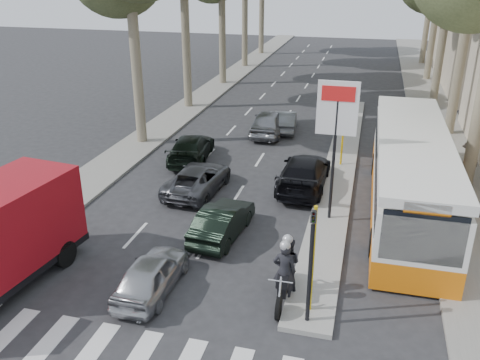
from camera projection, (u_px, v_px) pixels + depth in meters
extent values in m
plane|color=#28282B|center=(213.00, 279.00, 16.49)|extent=(120.00, 120.00, 0.00)
cube|color=gray|center=(430.00, 104.00, 36.72)|extent=(3.20, 70.00, 0.12)
cube|color=gray|center=(222.00, 83.00, 43.24)|extent=(2.40, 64.00, 0.12)
cube|color=gray|center=(340.00, 166.00, 25.50)|extent=(1.50, 26.00, 0.16)
cylinder|color=yellow|center=(312.00, 262.00, 14.16)|extent=(0.10, 0.10, 3.50)
cylinder|color=yellow|center=(332.00, 181.00, 19.50)|extent=(0.10, 0.10, 3.50)
cylinder|color=yellow|center=(343.00, 134.00, 24.84)|extent=(0.10, 0.10, 3.50)
cylinder|color=black|center=(333.00, 160.00, 19.17)|extent=(0.12, 0.12, 5.20)
cube|color=white|center=(337.00, 108.00, 18.38)|extent=(1.50, 0.10, 2.00)
cube|color=red|center=(338.00, 94.00, 18.11)|extent=(1.20, 0.02, 0.55)
cylinder|color=black|center=(310.00, 277.00, 13.78)|extent=(0.12, 0.12, 3.20)
imported|color=black|center=(313.00, 228.00, 13.19)|extent=(0.16, 0.41, 1.00)
cylinder|color=#6B604C|center=(137.00, 69.00, 27.38)|extent=(0.56, 0.56, 8.40)
cylinder|color=#6B604C|center=(186.00, 43.00, 34.41)|extent=(0.56, 0.56, 8.96)
cylinder|color=#6B604C|center=(222.00, 35.00, 41.65)|extent=(0.56, 0.56, 8.12)
cylinder|color=#6B604C|center=(245.00, 17.00, 48.52)|extent=(0.56, 0.56, 9.52)
cylinder|color=#6B604C|center=(262.00, 14.00, 55.82)|extent=(0.56, 0.56, 8.68)
cylinder|color=#6B604C|center=(461.00, 56.00, 28.59)|extent=(0.56, 0.56, 9.24)
cylinder|color=#6B604C|center=(441.00, 48.00, 36.03)|extent=(0.56, 0.56, 7.84)
cylinder|color=#6B604C|center=(434.00, 27.00, 42.90)|extent=(0.56, 0.56, 8.96)
cylinder|color=#6B604C|center=(427.00, 21.00, 50.11)|extent=(0.56, 0.56, 8.40)
imported|color=#A6A8AE|center=(151.00, 274.00, 15.66)|extent=(1.45, 3.58, 1.22)
imported|color=black|center=(222.00, 221.00, 18.83)|extent=(1.66, 3.91, 1.26)
imported|color=#46474D|center=(198.00, 179.00, 22.57)|extent=(2.26, 4.50, 1.22)
imported|color=black|center=(304.00, 173.00, 22.94)|extent=(2.09, 5.05, 1.46)
imported|color=gray|center=(268.00, 122.00, 30.14)|extent=(1.94, 4.47, 1.50)
imported|color=#52565B|center=(285.00, 121.00, 30.91)|extent=(1.66, 3.80, 1.21)
imported|color=black|center=(191.00, 148.00, 26.19)|extent=(2.48, 4.80, 1.33)
cylinder|color=black|center=(17.00, 243.00, 17.72)|extent=(0.41, 0.94, 0.91)
cylinder|color=black|center=(64.00, 254.00, 17.04)|extent=(0.41, 0.94, 0.91)
cube|color=maroon|center=(10.00, 221.00, 15.91)|extent=(2.82, 4.51, 2.54)
cube|color=orange|center=(406.00, 197.00, 20.88)|extent=(2.81, 12.52, 0.98)
cube|color=white|center=(410.00, 167.00, 20.37)|extent=(2.81, 12.52, 1.63)
cube|color=black|center=(411.00, 160.00, 20.24)|extent=(2.83, 12.02, 0.92)
cube|color=white|center=(414.00, 139.00, 19.90)|extent=(2.81, 12.52, 0.33)
cube|color=black|center=(423.00, 239.00, 14.76)|extent=(2.39, 0.08, 1.63)
cube|color=orange|center=(428.00, 209.00, 14.38)|extent=(1.30, 0.07, 0.35)
cylinder|color=black|center=(374.00, 243.00, 17.63)|extent=(0.31, 1.05, 1.04)
cylinder|color=black|center=(450.00, 252.00, 17.08)|extent=(0.31, 1.05, 1.04)
cylinder|color=black|center=(375.00, 164.00, 24.54)|extent=(0.31, 1.05, 1.04)
cylinder|color=black|center=(429.00, 169.00, 23.98)|extent=(0.31, 1.05, 1.04)
cylinder|color=black|center=(279.00, 308.00, 14.52)|extent=(0.12, 0.73, 0.73)
cylinder|color=black|center=(288.00, 275.00, 16.05)|extent=(0.12, 0.73, 0.73)
cylinder|color=silver|center=(279.00, 293.00, 14.42)|extent=(0.08, 0.46, 0.92)
cube|color=black|center=(284.00, 285.00, 15.27)|extent=(0.26, 0.86, 0.34)
cube|color=black|center=(283.00, 281.00, 14.95)|extent=(0.35, 0.52, 0.25)
cube|color=black|center=(286.00, 272.00, 15.49)|extent=(0.33, 0.75, 0.14)
cylinder|color=silver|center=(280.00, 281.00, 14.33)|extent=(0.71, 0.06, 0.05)
imported|color=black|center=(284.00, 271.00, 15.08)|extent=(0.71, 0.47, 1.92)
imported|color=black|center=(287.00, 265.00, 15.51)|extent=(0.88, 0.50, 1.80)
sphere|color=#B2B2B7|center=(285.00, 246.00, 14.67)|extent=(0.32, 0.32, 0.32)
sphere|color=#B2B2B7|center=(288.00, 240.00, 15.13)|extent=(0.32, 0.32, 0.32)
imported|color=#362D44|center=(467.00, 212.00, 18.78)|extent=(1.09, 1.02, 1.72)
imported|color=brown|center=(468.00, 162.00, 23.18)|extent=(1.34, 1.20, 1.94)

